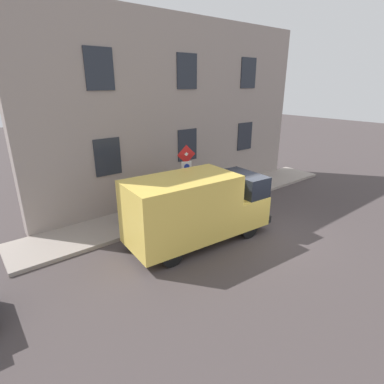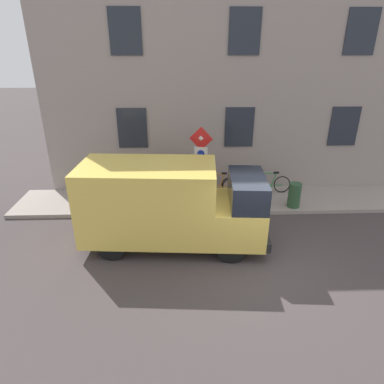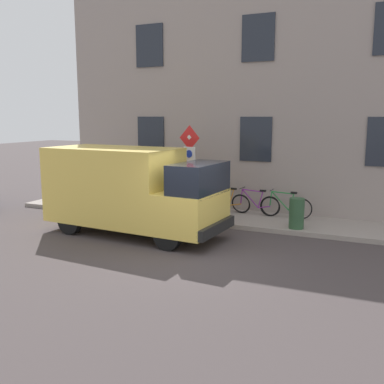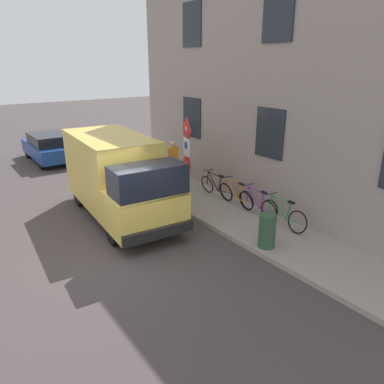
% 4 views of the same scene
% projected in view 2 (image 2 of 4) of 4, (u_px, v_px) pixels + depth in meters
% --- Properties ---
extents(ground_plane, '(80.00, 80.00, 0.00)m').
position_uv_depth(ground_plane, '(263.00, 262.00, 9.32)').
color(ground_plane, '#443C3C').
extents(sidewalk_slab, '(2.19, 16.73, 0.14)m').
position_uv_depth(sidewalk_slab, '(240.00, 200.00, 12.81)').
color(sidewalk_slab, gray).
rests_on(sidewalk_slab, ground_plane).
extents(building_facade, '(0.75, 14.73, 8.23)m').
position_uv_depth(building_facade, '(240.00, 86.00, 12.48)').
color(building_facade, gray).
rests_on(building_facade, ground_plane).
extents(sign_post_stacked, '(0.20, 0.55, 2.87)m').
position_uv_depth(sign_post_stacked, '(201.00, 161.00, 11.18)').
color(sign_post_stacked, '#474C47').
rests_on(sign_post_stacked, sidewalk_slab).
extents(delivery_van, '(2.38, 5.46, 2.50)m').
position_uv_depth(delivery_van, '(169.00, 203.00, 9.67)').
color(delivery_van, '#EFCB54').
rests_on(delivery_van, ground_plane).
extents(bicycle_green, '(0.46, 1.71, 0.89)m').
position_uv_depth(bicycle_green, '(269.00, 184.00, 13.17)').
color(bicycle_green, black).
rests_on(bicycle_green, sidewalk_slab).
extents(bicycle_purple, '(0.46, 1.71, 0.89)m').
position_uv_depth(bicycle_purple, '(243.00, 184.00, 13.14)').
color(bicycle_purple, black).
rests_on(bicycle_purple, sidewalk_slab).
extents(bicycle_orange, '(0.46, 1.72, 0.89)m').
position_uv_depth(bicycle_orange, '(217.00, 184.00, 13.10)').
color(bicycle_orange, black).
rests_on(bicycle_orange, sidewalk_slab).
extents(bicycle_black, '(0.46, 1.71, 0.89)m').
position_uv_depth(bicycle_black, '(191.00, 185.00, 13.07)').
color(bicycle_black, black).
rests_on(bicycle_black, sidewalk_slab).
extents(pedestrian, '(0.47, 0.41, 1.72)m').
position_uv_depth(pedestrian, '(135.00, 176.00, 12.38)').
color(pedestrian, '#262B47').
rests_on(pedestrian, sidewalk_slab).
extents(litter_bin, '(0.44, 0.44, 0.90)m').
position_uv_depth(litter_bin, '(294.00, 195.00, 11.98)').
color(litter_bin, '#2D5133').
rests_on(litter_bin, sidewalk_slab).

